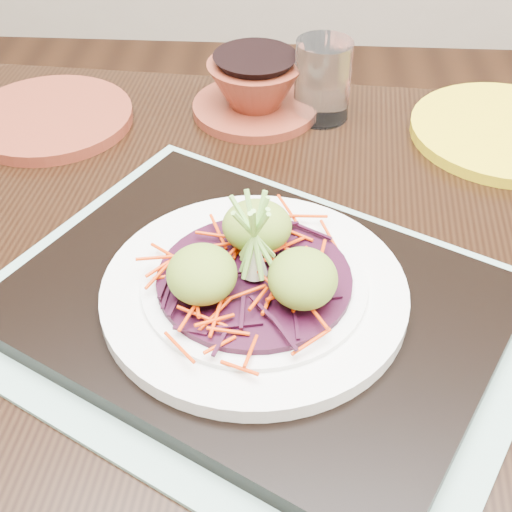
# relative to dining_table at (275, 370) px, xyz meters

# --- Properties ---
(dining_table) EXTENTS (1.17, 0.82, 0.70)m
(dining_table) POSITION_rel_dining_table_xyz_m (0.00, 0.00, 0.00)
(dining_table) COLOR black
(dining_table) RESTS_ON ground
(placemat) EXTENTS (0.52, 0.48, 0.00)m
(placemat) POSITION_rel_dining_table_xyz_m (-0.02, -0.02, 0.09)
(placemat) COLOR #85AC94
(placemat) RESTS_ON dining_table
(serving_tray) EXTENTS (0.44, 0.41, 0.02)m
(serving_tray) POSITION_rel_dining_table_xyz_m (-0.02, -0.02, 0.10)
(serving_tray) COLOR black
(serving_tray) RESTS_ON placemat
(white_plate) EXTENTS (0.23, 0.23, 0.02)m
(white_plate) POSITION_rel_dining_table_xyz_m (-0.02, -0.02, 0.12)
(white_plate) COLOR silver
(white_plate) RESTS_ON serving_tray
(cabbage_bed) EXTENTS (0.15, 0.15, 0.01)m
(cabbage_bed) POSITION_rel_dining_table_xyz_m (-0.02, -0.02, 0.13)
(cabbage_bed) COLOR black
(cabbage_bed) RESTS_ON white_plate
(carrot_julienne) EXTENTS (0.18, 0.18, 0.01)m
(carrot_julienne) POSITION_rel_dining_table_xyz_m (-0.02, -0.02, 0.14)
(carrot_julienne) COLOR red
(carrot_julienne) RESTS_ON cabbage_bed
(guacamole_scoops) EXTENTS (0.13, 0.11, 0.04)m
(guacamole_scoops) POSITION_rel_dining_table_xyz_m (-0.02, -0.02, 0.15)
(guacamole_scoops) COLOR olive
(guacamole_scoops) RESTS_ON cabbage_bed
(scallion_garnish) EXTENTS (0.05, 0.05, 0.08)m
(scallion_garnish) POSITION_rel_dining_table_xyz_m (-0.02, -0.02, 0.17)
(scallion_garnish) COLOR #84C74F
(scallion_garnish) RESTS_ON cabbage_bed
(terracotta_side_plate) EXTENTS (0.21, 0.21, 0.01)m
(terracotta_side_plate) POSITION_rel_dining_table_xyz_m (-0.26, 0.26, 0.10)
(terracotta_side_plate) COLOR maroon
(terracotta_side_plate) RESTS_ON dining_table
(water_glass) EXTENTS (0.06, 0.06, 0.09)m
(water_glass) POSITION_rel_dining_table_xyz_m (0.04, 0.29, 0.14)
(water_glass) COLOR white
(water_glass) RESTS_ON dining_table
(terracotta_bowl_set) EXTENTS (0.16, 0.16, 0.06)m
(terracotta_bowl_set) POSITION_rel_dining_table_xyz_m (-0.04, 0.30, 0.12)
(terracotta_bowl_set) COLOR maroon
(terracotta_bowl_set) RESTS_ON dining_table
(yellow_plate) EXTENTS (0.21, 0.21, 0.01)m
(yellow_plate) POSITION_rel_dining_table_xyz_m (0.23, 0.26, 0.10)
(yellow_plate) COLOR gold
(yellow_plate) RESTS_ON dining_table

